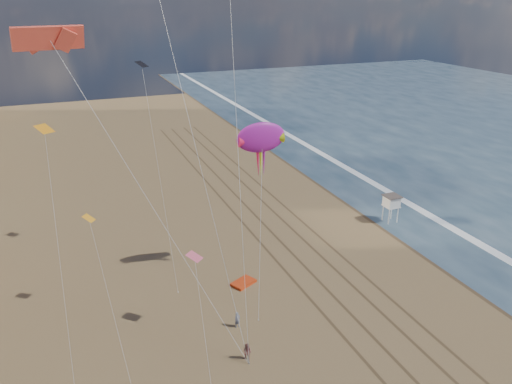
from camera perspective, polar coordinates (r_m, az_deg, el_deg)
wet_sand at (r=75.55m, az=12.59°, el=-0.57°), size 260.00×260.00×0.00m
foam at (r=77.89m, az=15.16°, el=-0.12°), size 260.00×260.00×0.00m
tracks at (r=59.96m, az=4.76°, el=-6.20°), size 7.68×120.00×0.01m
lifeguard_stand at (r=67.26m, az=15.23°, el=-1.07°), size 2.03×2.03×3.66m
grounded_kite at (r=52.56m, az=-1.46°, el=-10.32°), size 2.90×2.50×0.28m
show_kite at (r=48.97m, az=0.57°, el=6.21°), size 4.78×4.64×17.69m
kite_flyer_a at (r=46.29m, az=-2.15°, el=-14.37°), size 0.64×0.51×1.54m
kite_flyer_b at (r=42.81m, az=-1.01°, el=-17.82°), size 0.95×0.96×1.57m
small_kites at (r=45.46m, az=-15.36°, el=3.47°), size 12.11×17.34×14.69m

